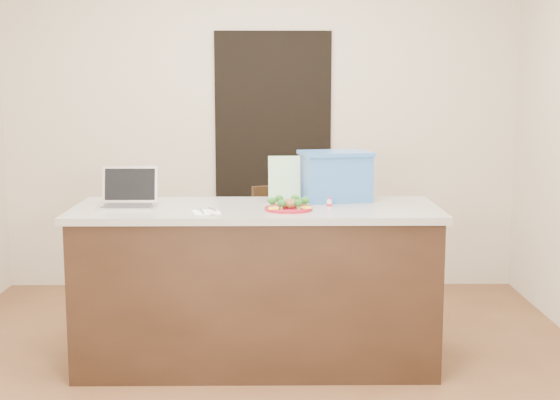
{
  "coord_description": "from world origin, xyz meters",
  "views": [
    {
      "loc": [
        0.09,
        -4.09,
        1.63
      ],
      "look_at": [
        0.13,
        0.2,
        0.97
      ],
      "focal_mm": 50.0,
      "sensor_mm": 36.0,
      "label": 1
    }
  ],
  "objects_px": {
    "yogurt_bottle": "(329,204)",
    "chair": "(281,247)",
    "laptop": "(129,196)",
    "blue_box": "(335,176)",
    "island": "(256,285)",
    "napkin": "(206,212)",
    "plate": "(289,208)"
  },
  "relations": [
    {
      "from": "napkin",
      "to": "yogurt_bottle",
      "type": "xyz_separation_m",
      "value": [
        0.67,
        0.13,
        0.02
      ]
    },
    {
      "from": "island",
      "to": "chair",
      "type": "height_order",
      "value": "chair"
    },
    {
      "from": "yogurt_bottle",
      "to": "chair",
      "type": "bearing_deg",
      "value": 107.65
    },
    {
      "from": "yogurt_bottle",
      "to": "napkin",
      "type": "bearing_deg",
      "value": -169.41
    },
    {
      "from": "laptop",
      "to": "blue_box",
      "type": "bearing_deg",
      "value": 9.86
    },
    {
      "from": "yogurt_bottle",
      "to": "laptop",
      "type": "height_order",
      "value": "laptop"
    },
    {
      "from": "blue_box",
      "to": "plate",
      "type": "bearing_deg",
      "value": -141.41
    },
    {
      "from": "blue_box",
      "to": "yogurt_bottle",
      "type": "bearing_deg",
      "value": -112.61
    },
    {
      "from": "laptop",
      "to": "blue_box",
      "type": "height_order",
      "value": "blue_box"
    },
    {
      "from": "island",
      "to": "napkin",
      "type": "xyz_separation_m",
      "value": [
        -0.27,
        -0.2,
        0.46
      ]
    },
    {
      "from": "plate",
      "to": "napkin",
      "type": "bearing_deg",
      "value": -170.09
    },
    {
      "from": "yogurt_bottle",
      "to": "plate",
      "type": "bearing_deg",
      "value": -168.08
    },
    {
      "from": "laptop",
      "to": "napkin",
      "type": "bearing_deg",
      "value": -25.21
    },
    {
      "from": "napkin",
      "to": "chair",
      "type": "bearing_deg",
      "value": 66.0
    },
    {
      "from": "laptop",
      "to": "island",
      "type": "bearing_deg",
      "value": -1.31
    },
    {
      "from": "island",
      "to": "yogurt_bottle",
      "type": "xyz_separation_m",
      "value": [
        0.41,
        -0.07,
        0.48
      ]
    },
    {
      "from": "island",
      "to": "chair",
      "type": "bearing_deg",
      "value": 78.44
    },
    {
      "from": "plate",
      "to": "napkin",
      "type": "relative_size",
      "value": 1.86
    },
    {
      "from": "laptop",
      "to": "chair",
      "type": "bearing_deg",
      "value": 39.56
    },
    {
      "from": "blue_box",
      "to": "chair",
      "type": "xyz_separation_m",
      "value": [
        -0.31,
        0.51,
        -0.54
      ]
    },
    {
      "from": "yogurt_bottle",
      "to": "laptop",
      "type": "bearing_deg",
      "value": 175.67
    },
    {
      "from": "yogurt_bottle",
      "to": "island",
      "type": "bearing_deg",
      "value": 170.06
    },
    {
      "from": "island",
      "to": "plate",
      "type": "bearing_deg",
      "value": -33.49
    },
    {
      "from": "island",
      "to": "blue_box",
      "type": "xyz_separation_m",
      "value": [
        0.46,
        0.22,
        0.61
      ]
    },
    {
      "from": "blue_box",
      "to": "laptop",
      "type": "bearing_deg",
      "value": 178.21
    },
    {
      "from": "napkin",
      "to": "laptop",
      "type": "bearing_deg",
      "value": 155.0
    },
    {
      "from": "island",
      "to": "laptop",
      "type": "height_order",
      "value": "laptop"
    },
    {
      "from": "island",
      "to": "plate",
      "type": "height_order",
      "value": "plate"
    },
    {
      "from": "island",
      "to": "yogurt_bottle",
      "type": "relative_size",
      "value": 32.62
    },
    {
      "from": "plate",
      "to": "yogurt_bottle",
      "type": "height_order",
      "value": "yogurt_bottle"
    },
    {
      "from": "laptop",
      "to": "blue_box",
      "type": "distance_m",
      "value": 1.21
    },
    {
      "from": "napkin",
      "to": "yogurt_bottle",
      "type": "distance_m",
      "value": 0.69
    }
  ]
}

